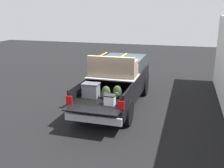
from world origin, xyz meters
TOP-DOWN VIEW (x-y plane):
  - ground_plane at (0.00, 0.00)m, footprint 40.00×40.00m
  - pickup_truck at (0.37, 0.00)m, footprint 6.05×2.06m

SIDE VIEW (x-z plane):
  - ground_plane at x=0.00m, z-range 0.00..0.00m
  - pickup_truck at x=0.37m, z-range -0.14..2.08m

